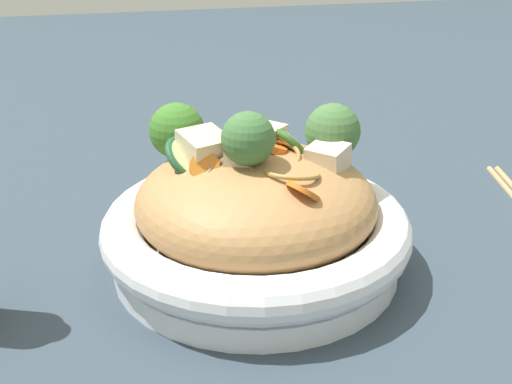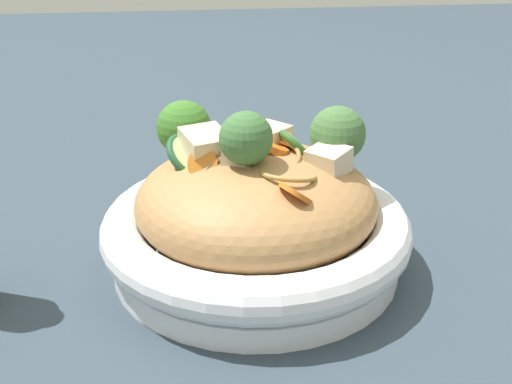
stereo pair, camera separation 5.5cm
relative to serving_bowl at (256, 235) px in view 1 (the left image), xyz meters
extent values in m
plane|color=#32404B|center=(0.00, 0.00, -0.03)|extent=(3.00, 3.00, 0.00)
cylinder|color=white|center=(0.00, 0.00, -0.02)|extent=(0.26, 0.26, 0.02)
torus|color=white|center=(0.00, 0.00, 0.01)|extent=(0.28, 0.28, 0.04)
ellipsoid|color=#AD7E4B|center=(0.00, 0.00, 0.03)|extent=(0.21, 0.21, 0.09)
torus|color=#A67754|center=(-0.02, 0.03, 0.07)|extent=(0.05, 0.05, 0.02)
torus|color=#A47741|center=(0.00, -0.01, 0.07)|extent=(0.07, 0.07, 0.02)
torus|color=#A87D46|center=(-0.04, 0.03, 0.05)|extent=(0.05, 0.06, 0.03)
torus|color=#A68545|center=(-0.03, -0.02, 0.07)|extent=(0.06, 0.06, 0.02)
cone|color=#99AE6F|center=(0.02, -0.08, 0.06)|extent=(0.03, 0.03, 0.02)
sphere|color=#46713D|center=(0.02, -0.08, 0.09)|extent=(0.07, 0.07, 0.05)
cone|color=#9AB474|center=(-0.01, 0.01, 0.07)|extent=(0.02, 0.02, 0.02)
sphere|color=#416F3B|center=(-0.01, 0.01, 0.10)|extent=(0.05, 0.05, 0.04)
cone|color=#99AF77|center=(0.06, 0.06, 0.06)|extent=(0.03, 0.03, 0.01)
sphere|color=#3D7629|center=(0.06, 0.06, 0.08)|extent=(0.07, 0.07, 0.05)
cylinder|color=orange|center=(0.01, 0.03, 0.08)|extent=(0.04, 0.04, 0.02)
cylinder|color=orange|center=(-0.06, -0.02, 0.07)|extent=(0.04, 0.03, 0.02)
cylinder|color=orange|center=(0.01, -0.02, 0.08)|extent=(0.03, 0.03, 0.02)
cylinder|color=orange|center=(-0.01, 0.05, 0.07)|extent=(0.02, 0.03, 0.02)
cylinder|color=orange|center=(0.01, 0.01, 0.08)|extent=(0.02, 0.03, 0.02)
cylinder|color=beige|center=(0.02, -0.04, 0.08)|extent=(0.04, 0.03, 0.03)
torus|color=#2E5B21|center=(0.02, -0.04, 0.08)|extent=(0.05, 0.04, 0.03)
cylinder|color=beige|center=(0.02, 0.06, 0.07)|extent=(0.05, 0.05, 0.03)
torus|color=#235330|center=(0.02, 0.06, 0.07)|extent=(0.06, 0.06, 0.04)
cube|color=beige|center=(-0.01, -0.06, 0.07)|extent=(0.04, 0.04, 0.02)
cube|color=beige|center=(0.04, -0.02, 0.08)|extent=(0.04, 0.04, 0.02)
cube|color=beige|center=(-0.01, 0.02, 0.08)|extent=(0.03, 0.03, 0.02)
cube|color=beige|center=(0.01, 0.04, 0.08)|extent=(0.05, 0.05, 0.04)
camera|label=1|loc=(-0.48, 0.12, 0.27)|focal=44.28mm
camera|label=2|loc=(-0.50, 0.07, 0.27)|focal=44.28mm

